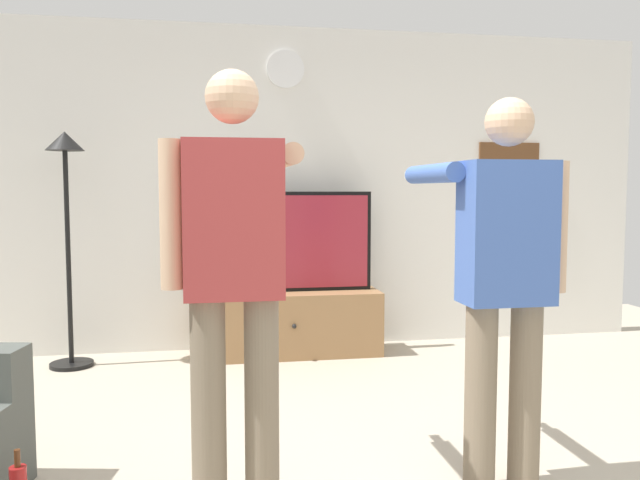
{
  "coord_description": "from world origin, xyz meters",
  "views": [
    {
      "loc": [
        -0.63,
        -2.43,
        1.34
      ],
      "look_at": [
        0.0,
        1.2,
        1.05
      ],
      "focal_mm": 35.45,
      "sensor_mm": 36.0,
      "label": 1
    }
  ],
  "objects_px": {
    "tv_stand": "(291,323)",
    "television": "(290,242)",
    "floor_lamp": "(66,200)",
    "person_standing_nearer_lamp": "(234,270)",
    "wall_clock": "(286,69)",
    "person_standing_nearer_couch": "(504,272)",
    "framed_picture": "(508,174)"
  },
  "relations": [
    {
      "from": "framed_picture",
      "to": "person_standing_nearer_lamp",
      "type": "relative_size",
      "value": 0.31
    },
    {
      "from": "floor_lamp",
      "to": "television",
      "type": "bearing_deg",
      "value": 3.3
    },
    {
      "from": "wall_clock",
      "to": "floor_lamp",
      "type": "height_order",
      "value": "wall_clock"
    },
    {
      "from": "tv_stand",
      "to": "person_standing_nearer_couch",
      "type": "height_order",
      "value": "person_standing_nearer_couch"
    },
    {
      "from": "tv_stand",
      "to": "person_standing_nearer_lamp",
      "type": "xyz_separation_m",
      "value": [
        -0.54,
        -2.51,
        0.77
      ]
    },
    {
      "from": "person_standing_nearer_lamp",
      "to": "television",
      "type": "bearing_deg",
      "value": 78.06
    },
    {
      "from": "television",
      "to": "wall_clock",
      "type": "relative_size",
      "value": 4.27
    },
    {
      "from": "television",
      "to": "floor_lamp",
      "type": "bearing_deg",
      "value": -176.7
    },
    {
      "from": "person_standing_nearer_lamp",
      "to": "person_standing_nearer_couch",
      "type": "bearing_deg",
      "value": 3.34
    },
    {
      "from": "person_standing_nearer_lamp",
      "to": "tv_stand",
      "type": "bearing_deg",
      "value": 77.85
    },
    {
      "from": "person_standing_nearer_couch",
      "to": "person_standing_nearer_lamp",
      "type": "bearing_deg",
      "value": -176.66
    },
    {
      "from": "person_standing_nearer_lamp",
      "to": "person_standing_nearer_couch",
      "type": "xyz_separation_m",
      "value": [
        1.18,
        0.07,
        -0.04
      ]
    },
    {
      "from": "television",
      "to": "floor_lamp",
      "type": "height_order",
      "value": "floor_lamp"
    },
    {
      "from": "floor_lamp",
      "to": "person_standing_nearer_couch",
      "type": "bearing_deg",
      "value": -45.7
    },
    {
      "from": "television",
      "to": "person_standing_nearer_lamp",
      "type": "xyz_separation_m",
      "value": [
        -0.54,
        -2.56,
        0.1
      ]
    },
    {
      "from": "tv_stand",
      "to": "framed_picture",
      "type": "height_order",
      "value": "framed_picture"
    },
    {
      "from": "tv_stand",
      "to": "television",
      "type": "height_order",
      "value": "television"
    },
    {
      "from": "tv_stand",
      "to": "wall_clock",
      "type": "distance_m",
      "value": 2.11
    },
    {
      "from": "wall_clock",
      "to": "framed_picture",
      "type": "distance_m",
      "value": 2.19
    },
    {
      "from": "television",
      "to": "person_standing_nearer_couch",
      "type": "relative_size",
      "value": 0.77
    },
    {
      "from": "television",
      "to": "person_standing_nearer_couch",
      "type": "height_order",
      "value": "person_standing_nearer_couch"
    },
    {
      "from": "floor_lamp",
      "to": "framed_picture",
      "type": "bearing_deg",
      "value": 5.34
    },
    {
      "from": "television",
      "to": "floor_lamp",
      "type": "xyz_separation_m",
      "value": [
        -1.69,
        -0.1,
        0.35
      ]
    },
    {
      "from": "floor_lamp",
      "to": "person_standing_nearer_lamp",
      "type": "distance_m",
      "value": 2.73
    },
    {
      "from": "floor_lamp",
      "to": "person_standing_nearer_lamp",
      "type": "relative_size",
      "value": 0.98
    },
    {
      "from": "television",
      "to": "tv_stand",
      "type": "bearing_deg",
      "value": -90.0
    },
    {
      "from": "tv_stand",
      "to": "person_standing_nearer_couch",
      "type": "bearing_deg",
      "value": -75.25
    },
    {
      "from": "television",
      "to": "person_standing_nearer_lamp",
      "type": "relative_size",
      "value": 0.74
    },
    {
      "from": "wall_clock",
      "to": "floor_lamp",
      "type": "distance_m",
      "value": 2.03
    },
    {
      "from": "tv_stand",
      "to": "person_standing_nearer_lamp",
      "type": "bearing_deg",
      "value": -102.15
    },
    {
      "from": "person_standing_nearer_lamp",
      "to": "person_standing_nearer_couch",
      "type": "height_order",
      "value": "person_standing_nearer_lamp"
    },
    {
      "from": "wall_clock",
      "to": "floor_lamp",
      "type": "relative_size",
      "value": 0.18
    }
  ]
}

